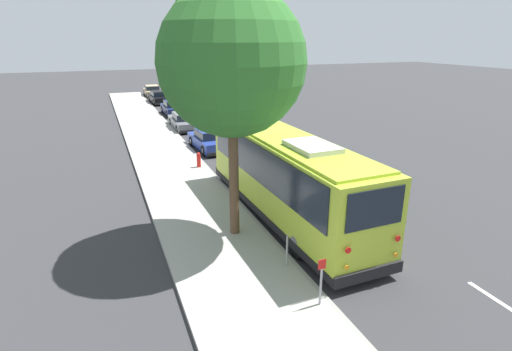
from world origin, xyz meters
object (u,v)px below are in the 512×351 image
shuttle_bus (286,173)px  parked_sedan_blue (209,140)px  parked_sedan_navy (173,108)px  fire_hydrant (199,160)px  sign_post_near (321,281)px  sign_post_far (287,251)px  street_tree (230,51)px  parked_sedan_gray (184,121)px  parked_sedan_tan (152,91)px  parked_sedan_black (159,98)px

shuttle_bus → parked_sedan_blue: size_ratio=2.54×
parked_sedan_navy → fire_hydrant: size_ratio=5.10×
fire_hydrant → parked_sedan_navy: bearing=-5.8°
sign_post_near → sign_post_far: sign_post_near is taller
parked_sedan_blue → street_tree: street_tree is taller
sign_post_near → sign_post_far: bearing=0.0°
shuttle_bus → parked_sedan_navy: (23.88, 0.04, -1.26)m
parked_sedan_gray → parked_sedan_tan: (19.37, -0.19, 0.01)m
sign_post_near → fire_hydrant: (12.75, 0.12, -0.30)m
parked_sedan_black → street_tree: (-31.84, 2.17, 5.81)m
parked_sedan_tan → parked_sedan_navy: bearing=-178.6°
parked_sedan_navy → street_tree: (-24.59, 2.36, 5.82)m
parked_sedan_navy → sign_post_far: size_ratio=3.99×
street_tree → sign_post_far: size_ratio=8.73×
parked_sedan_blue → sign_post_near: 16.55m
parked_sedan_black → fire_hydrant: (-23.96, 1.53, -0.06)m
parked_sedan_tan → fire_hydrant: bearing=177.8°
parked_sedan_blue → parked_sedan_navy: 12.98m
shuttle_bus → fire_hydrant: 7.49m
parked_sedan_tan → street_tree: size_ratio=0.50×
sign_post_far → parked_sedan_black: bearing=-2.3°
parked_sedan_tan → street_tree: bearing=177.4°
shuttle_bus → parked_sedan_black: size_ratio=2.38×
parked_sedan_blue → parked_sedan_navy: (12.98, -0.12, -0.01)m
shuttle_bus → parked_sedan_blue: 10.97m
parked_sedan_blue → parked_sedan_gray: size_ratio=0.92×
parked_sedan_blue → sign_post_far: bearing=170.7°
parked_sedan_black → fire_hydrant: size_ratio=5.61×
parked_sedan_navy → parked_sedan_blue: bearing=179.0°
parked_sedan_blue → fire_hydrant: size_ratio=5.24×
parked_sedan_blue → parked_sedan_navy: size_ratio=1.03×
parked_sedan_navy → sign_post_far: bearing=176.2°
parked_sedan_tan → sign_post_far: (-40.52, 1.47, 0.07)m
shuttle_bus → parked_sedan_blue: bearing=-0.6°
sign_post_near → parked_sedan_gray: bearing=-3.1°
shuttle_bus → sign_post_far: (-3.56, 1.63, -1.20)m
parked_sedan_gray → parked_sedan_navy: 6.30m
parked_sedan_gray → sign_post_far: 21.19m
parked_sedan_black → sign_post_far: (-34.69, 1.40, 0.05)m
shuttle_bus → fire_hydrant: bearing=12.3°
parked_sedan_gray → fire_hydrant: size_ratio=5.70×
parked_sedan_gray → sign_post_near: (-23.17, 1.27, 0.26)m
parked_sedan_gray → parked_sedan_tan: bearing=-0.8°
parked_sedan_gray → parked_sedan_black: (13.54, -0.13, 0.03)m
parked_sedan_blue → parked_sedan_tan: bearing=-3.5°
parked_sedan_gray → sign_post_near: size_ratio=3.41×
shuttle_bus → parked_sedan_black: bearing=-1.0°
shuttle_bus → parked_sedan_navy: size_ratio=2.61×
shuttle_bus → sign_post_near: bearing=162.3°
parked_sedan_navy → parked_sedan_tan: size_ratio=0.91×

